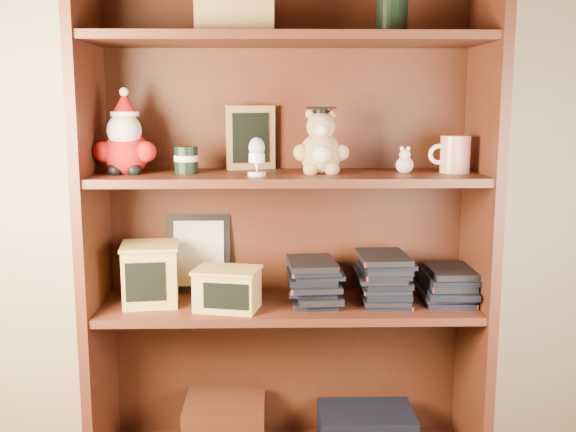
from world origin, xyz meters
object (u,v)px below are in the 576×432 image
at_px(grad_teddy_bear, 321,147).
at_px(treats_box, 151,273).
at_px(teacher_mug, 454,154).
at_px(bookcase, 287,226).

bearing_deg(grad_teddy_bear, treats_box, 179.41).
height_order(grad_teddy_bear, teacher_mug, grad_teddy_bear).
height_order(bookcase, grad_teddy_bear, bookcase).
xyz_separation_m(bookcase, grad_teddy_bear, (0.10, -0.06, 0.25)).
xyz_separation_m(grad_teddy_bear, treats_box, (-0.52, 0.01, -0.38)).
relative_size(grad_teddy_bear, treats_box, 1.07).
distance_m(grad_teddy_bear, treats_box, 0.64).
relative_size(grad_teddy_bear, teacher_mug, 1.62).
bearing_deg(teacher_mug, treats_box, -179.95).
bearing_deg(treats_box, teacher_mug, 0.05).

